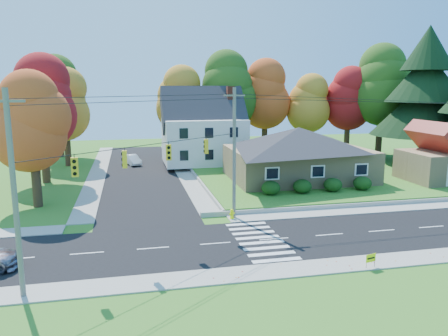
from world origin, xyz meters
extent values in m
plane|color=#3D7923|center=(0.00, 0.00, 0.00)|extent=(120.00, 120.00, 0.00)
cube|color=black|center=(0.00, 0.00, 0.01)|extent=(90.00, 8.00, 0.02)
cube|color=black|center=(-8.00, 26.00, 0.01)|extent=(8.00, 44.00, 0.02)
cube|color=#9C9A90|center=(0.00, 5.00, 0.04)|extent=(90.00, 2.00, 0.08)
cube|color=#9C9A90|center=(0.00, -5.00, 0.04)|extent=(90.00, 2.00, 0.08)
cube|color=#3D7923|center=(13.00, 21.00, 0.25)|extent=(30.00, 30.00, 0.50)
cube|color=tan|center=(8.00, 16.00, 2.10)|extent=(14.00, 10.00, 3.20)
pyramid|color=#26262B|center=(8.00, 16.00, 4.80)|extent=(14.60, 10.60, 2.20)
cube|color=silver|center=(0.00, 28.00, 3.30)|extent=(10.00, 8.00, 5.60)
pyramid|color=#26262B|center=(0.00, 28.00, 7.30)|extent=(10.40, 8.40, 2.40)
cube|color=brown|center=(3.50, 28.00, 5.30)|extent=(0.90, 0.90, 9.60)
cube|color=tan|center=(22.00, 12.00, 2.00)|extent=(7.00, 6.00, 3.00)
pyramid|color=maroon|center=(22.00, 12.00, 4.30)|extent=(7.30, 6.30, 1.60)
ellipsoid|color=#163A10|center=(3.00, 9.80, 1.14)|extent=(1.70, 1.70, 1.27)
ellipsoid|color=#163A10|center=(6.00, 9.80, 1.14)|extent=(1.70, 1.70, 1.27)
ellipsoid|color=#163A10|center=(9.00, 9.80, 1.14)|extent=(1.70, 1.70, 1.27)
ellipsoid|color=#163A10|center=(12.00, 9.80, 1.14)|extent=(1.70, 1.70, 1.27)
cylinder|color=#666059|center=(-14.50, -5.20, 5.00)|extent=(0.26, 0.26, 10.00)
cube|color=#666059|center=(-14.50, -5.20, 9.40)|extent=(1.60, 0.12, 0.12)
cylinder|color=#666059|center=(-1.50, 5.20, 5.00)|extent=(0.26, 0.26, 10.00)
cube|color=#666059|center=(-1.50, 5.20, 9.40)|extent=(1.60, 0.12, 0.12)
cube|color=gold|center=(-12.00, -3.20, 5.95)|extent=(0.34, 0.26, 1.00)
cube|color=gold|center=(-9.50, -1.20, 5.95)|extent=(0.26, 0.34, 1.00)
cube|color=gold|center=(-6.80, 0.95, 5.95)|extent=(0.34, 0.26, 1.00)
cube|color=gold|center=(-4.00, 3.20, 5.95)|extent=(0.26, 0.34, 1.00)
cylinder|color=black|center=(-8.00, 0.00, 6.60)|extent=(13.02, 10.43, 0.04)
cylinder|color=#3F2A19|center=(-2.00, 34.00, 3.20)|extent=(0.80, 0.80, 5.40)
sphere|color=#C07F25|center=(-2.00, 34.00, 7.10)|extent=(6.72, 6.72, 6.72)
sphere|color=#C07F25|center=(-2.00, 34.00, 8.78)|extent=(5.91, 5.91, 5.91)
sphere|color=#C07F25|center=(-2.00, 34.00, 10.46)|extent=(5.11, 5.11, 5.11)
cylinder|color=#3F2A19|center=(4.00, 33.00, 3.65)|extent=(0.86, 0.86, 6.30)
sphere|color=#2E5617|center=(4.00, 33.00, 8.20)|extent=(7.84, 7.84, 7.84)
sphere|color=#2E5617|center=(4.00, 33.00, 10.16)|extent=(6.90, 6.90, 6.90)
sphere|color=#2E5617|center=(4.00, 33.00, 12.12)|extent=(5.96, 5.96, 5.96)
cylinder|color=#3F2A19|center=(10.00, 34.00, 3.43)|extent=(0.83, 0.83, 5.85)
sphere|color=#CC4A1C|center=(10.00, 34.00, 7.65)|extent=(7.28, 7.28, 7.28)
sphere|color=#CC4A1C|center=(10.00, 34.00, 9.47)|extent=(6.41, 6.41, 6.41)
sphere|color=#CC4A1C|center=(10.00, 34.00, 11.29)|extent=(5.53, 5.53, 5.53)
cylinder|color=#3F2A19|center=(16.00, 33.00, 2.98)|extent=(0.77, 0.77, 4.95)
sphere|color=#C07F25|center=(16.00, 33.00, 6.55)|extent=(6.16, 6.16, 6.16)
sphere|color=#C07F25|center=(16.00, 33.00, 8.09)|extent=(5.42, 5.42, 5.42)
sphere|color=#C07F25|center=(16.00, 33.00, 9.63)|extent=(4.68, 4.68, 4.68)
cylinder|color=#3F2A19|center=(22.00, 32.00, 3.20)|extent=(0.80, 0.80, 5.40)
sphere|color=maroon|center=(22.00, 32.00, 7.10)|extent=(6.72, 6.72, 6.72)
sphere|color=maroon|center=(22.00, 32.00, 8.78)|extent=(5.91, 5.91, 5.91)
sphere|color=maroon|center=(22.00, 32.00, 10.46)|extent=(5.11, 5.11, 5.11)
cylinder|color=#3F2A19|center=(26.00, 30.00, 3.88)|extent=(0.89, 0.89, 6.75)
sphere|color=#2E5617|center=(26.00, 30.00, 8.75)|extent=(8.40, 8.40, 8.40)
sphere|color=#2E5617|center=(26.00, 30.00, 10.85)|extent=(7.39, 7.39, 7.39)
sphere|color=#2E5617|center=(26.00, 30.00, 12.95)|extent=(6.38, 6.38, 6.38)
cylinder|color=#3F2A19|center=(27.00, 22.00, 1.94)|extent=(0.40, 0.40, 2.88)
cone|color=black|center=(27.00, 22.00, 7.38)|extent=(12.80, 12.80, 6.72)
cone|color=black|center=(27.00, 22.00, 11.22)|extent=(9.60, 9.60, 6.08)
cone|color=black|center=(27.00, 22.00, 14.74)|extent=(6.40, 6.40, 5.44)
cylinder|color=#3F2A19|center=(-17.00, 12.00, 2.48)|extent=(0.77, 0.77, 4.95)
sphere|color=#CC4A1C|center=(-17.00, 12.00, 6.05)|extent=(6.16, 6.16, 6.16)
sphere|color=#CC4A1C|center=(-17.00, 12.00, 7.59)|extent=(5.42, 5.42, 5.42)
sphere|color=#CC4A1C|center=(-17.00, 12.00, 9.13)|extent=(4.68, 4.68, 4.68)
cylinder|color=#3F2A19|center=(-18.00, 22.00, 2.93)|extent=(0.83, 0.83, 5.85)
sphere|color=maroon|center=(-18.00, 22.00, 7.15)|extent=(7.28, 7.28, 7.28)
sphere|color=maroon|center=(-18.00, 22.00, 8.97)|extent=(6.41, 6.41, 6.41)
sphere|color=maroon|center=(-18.00, 22.00, 10.79)|extent=(5.53, 5.53, 5.53)
cylinder|color=#3F2A19|center=(-17.00, 32.00, 2.70)|extent=(0.80, 0.80, 5.40)
sphere|color=#C07F25|center=(-17.00, 32.00, 6.60)|extent=(6.72, 6.72, 6.72)
sphere|color=#C07F25|center=(-17.00, 32.00, 8.28)|extent=(5.91, 5.91, 5.91)
sphere|color=#C07F25|center=(-17.00, 32.00, 9.96)|extent=(5.11, 5.11, 5.11)
cylinder|color=#3F2A19|center=(-19.00, 40.00, 3.15)|extent=(0.86, 0.86, 6.30)
sphere|color=#2E5617|center=(-19.00, 40.00, 7.70)|extent=(7.84, 7.84, 7.84)
sphere|color=#2E5617|center=(-19.00, 40.00, 9.66)|extent=(6.90, 6.90, 6.90)
sphere|color=#2E5617|center=(-19.00, 40.00, 11.62)|extent=(5.96, 5.96, 5.96)
imported|color=white|center=(-8.94, 30.93, 0.67)|extent=(2.46, 4.15, 1.29)
cylinder|color=#FDFF08|center=(-1.74, 4.91, 0.05)|extent=(0.37, 0.37, 0.10)
cylinder|color=#FDFF08|center=(-1.74, 4.91, 0.36)|extent=(0.24, 0.24, 0.56)
sphere|color=#FDFF08|center=(-1.74, 4.91, 0.69)|extent=(0.26, 0.26, 0.26)
cylinder|color=#FDFF08|center=(-1.74, 4.91, 0.46)|extent=(0.47, 0.29, 0.12)
cylinder|color=black|center=(3.47, -5.74, 0.29)|extent=(0.02, 0.02, 0.57)
cylinder|color=black|center=(3.97, -5.74, 0.29)|extent=(0.02, 0.02, 0.57)
cube|color=#FBFF09|center=(3.72, -5.74, 0.63)|extent=(0.67, 0.19, 0.46)
camera|label=1|loc=(-9.18, -26.45, 10.02)|focal=35.00mm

